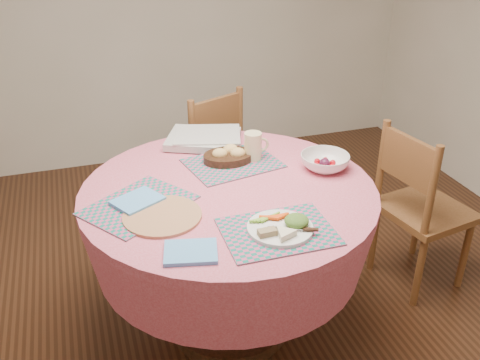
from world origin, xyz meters
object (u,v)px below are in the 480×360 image
object	(u,v)px
dining_table	(229,227)
wicker_trivet	(162,216)
chair_back	(204,157)
dinner_plate	(283,226)
latte_mug	(253,146)
chair_right	(419,206)
bread_bowl	(229,155)
fruit_bowl	(325,162)

from	to	relation	value
dining_table	wicker_trivet	world-z (taller)	wicker_trivet
chair_back	dinner_plate	size ratio (longest dim) A/B	3.65
dining_table	latte_mug	size ratio (longest dim) A/B	9.71
dining_table	chair_right	world-z (taller)	chair_right
wicker_trivet	bread_bowl	xyz separation A→B (m)	(0.38, 0.38, 0.03)
chair_right	dinner_plate	distance (m)	1.05
chair_back	bread_bowl	distance (m)	0.74
chair_right	dinner_plate	world-z (taller)	chair_right
dining_table	chair_back	xyz separation A→B (m)	(0.12, 0.91, -0.09)
chair_back	fruit_bowl	world-z (taller)	chair_back
dining_table	chair_right	bearing A→B (deg)	2.28
chair_right	chair_back	distance (m)	1.24
wicker_trivet	fruit_bowl	distance (m)	0.79
latte_mug	fruit_bowl	bearing A→B (deg)	-34.13
dinner_plate	latte_mug	distance (m)	0.61
dining_table	bread_bowl	distance (m)	0.34
chair_right	chair_back	size ratio (longest dim) A/B	0.99
dining_table	chair_back	world-z (taller)	chair_back
bread_bowl	dinner_plate	bearing A→B (deg)	-88.35
bread_bowl	chair_back	bearing A→B (deg)	85.95
chair_back	dinner_plate	distance (m)	1.32
fruit_bowl	bread_bowl	bearing A→B (deg)	152.54
dining_table	chair_right	distance (m)	1.01
dinner_plate	wicker_trivet	bearing A→B (deg)	149.59
chair_back	latte_mug	world-z (taller)	chair_back
chair_back	dinner_plate	bearing A→B (deg)	65.55
chair_back	dinner_plate	xyz separation A→B (m)	(-0.03, -1.28, 0.31)
wicker_trivet	dinner_plate	bearing A→B (deg)	-30.41
dining_table	chair_right	size ratio (longest dim) A/B	1.41
fruit_bowl	chair_right	bearing A→B (deg)	-0.15
chair_back	dining_table	bearing A→B (deg)	59.29
bread_bowl	latte_mug	world-z (taller)	latte_mug
dinner_plate	latte_mug	bearing A→B (deg)	80.85
chair_right	bread_bowl	distance (m)	1.00
bread_bowl	chair_right	bearing A→B (deg)	-12.28
latte_mug	chair_right	bearing A→B (deg)	-12.83
bread_bowl	fruit_bowl	distance (m)	0.44
wicker_trivet	fruit_bowl	xyz separation A→B (m)	(0.76, 0.18, 0.03)
wicker_trivet	bread_bowl	bearing A→B (deg)	45.42
chair_back	bread_bowl	size ratio (longest dim) A/B	3.87
dinner_plate	fruit_bowl	bearing A→B (deg)	48.51
bread_bowl	fruit_bowl	size ratio (longest dim) A/B	0.86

